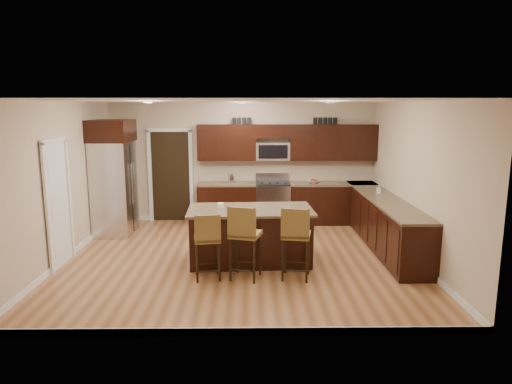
{
  "coord_description": "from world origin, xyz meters",
  "views": [
    {
      "loc": [
        0.18,
        -7.62,
        2.61
      ],
      "look_at": [
        0.28,
        0.4,
        1.1
      ],
      "focal_mm": 32.0,
      "sensor_mm": 36.0,
      "label": 1
    }
  ],
  "objects_px": {
    "stool_left": "(208,239)",
    "range": "(273,203)",
    "stool_mid": "(244,234)",
    "stool_right": "(296,235)",
    "refrigerator": "(114,176)",
    "island": "(250,237)"
  },
  "relations": [
    {
      "from": "island",
      "to": "stool_mid",
      "type": "relative_size",
      "value": 1.84
    },
    {
      "from": "range",
      "to": "island",
      "type": "distance_m",
      "value": 2.65
    },
    {
      "from": "stool_mid",
      "to": "refrigerator",
      "type": "bearing_deg",
      "value": 151.59
    },
    {
      "from": "range",
      "to": "stool_left",
      "type": "relative_size",
      "value": 1.07
    },
    {
      "from": "island",
      "to": "stool_right",
      "type": "xyz_separation_m",
      "value": [
        0.68,
        -0.85,
        0.28
      ]
    },
    {
      "from": "stool_mid",
      "to": "stool_right",
      "type": "distance_m",
      "value": 0.78
    },
    {
      "from": "stool_left",
      "to": "island",
      "type": "bearing_deg",
      "value": 44.01
    },
    {
      "from": "island",
      "to": "stool_right",
      "type": "distance_m",
      "value": 1.12
    },
    {
      "from": "range",
      "to": "stool_mid",
      "type": "relative_size",
      "value": 0.96
    },
    {
      "from": "range",
      "to": "stool_right",
      "type": "height_order",
      "value": "stool_right"
    },
    {
      "from": "stool_mid",
      "to": "refrigerator",
      "type": "xyz_separation_m",
      "value": [
        -2.7,
        2.62,
        0.48
      ]
    },
    {
      "from": "island",
      "to": "refrigerator",
      "type": "bearing_deg",
      "value": 144.96
    },
    {
      "from": "stool_left",
      "to": "range",
      "type": "bearing_deg",
      "value": 63.1
    },
    {
      "from": "refrigerator",
      "to": "stool_left",
      "type": "bearing_deg",
      "value": -50.6
    },
    {
      "from": "stool_mid",
      "to": "stool_right",
      "type": "relative_size",
      "value": 1.02
    },
    {
      "from": "stool_mid",
      "to": "stool_right",
      "type": "bearing_deg",
      "value": 15.71
    },
    {
      "from": "range",
      "to": "refrigerator",
      "type": "bearing_deg",
      "value": -165.89
    },
    {
      "from": "stool_right",
      "to": "refrigerator",
      "type": "height_order",
      "value": "refrigerator"
    },
    {
      "from": "stool_right",
      "to": "range",
      "type": "bearing_deg",
      "value": 103.48
    },
    {
      "from": "refrigerator",
      "to": "stool_mid",
      "type": "bearing_deg",
      "value": -44.13
    },
    {
      "from": "island",
      "to": "stool_left",
      "type": "bearing_deg",
      "value": -130.18
    },
    {
      "from": "island",
      "to": "stool_left",
      "type": "height_order",
      "value": "stool_left"
    }
  ]
}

